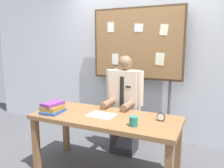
{
  "coord_description": "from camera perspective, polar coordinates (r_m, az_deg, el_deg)",
  "views": [
    {
      "loc": [
        1.12,
        -2.25,
        1.55
      ],
      "look_at": [
        0.0,
        0.19,
        1.07
      ],
      "focal_mm": 35.85,
      "sensor_mm": 36.0,
      "label": 1
    }
  ],
  "objects": [
    {
      "name": "back_wall",
      "position": [
        3.74,
        7.28,
        6.94
      ],
      "size": [
        6.4,
        0.08,
        2.7
      ],
      "primitive_type": "cube",
      "color": "silver",
      "rests_on": "ground_plane"
    },
    {
      "name": "desk",
      "position": [
        2.68,
        -1.69,
        -9.9
      ],
      "size": [
        1.73,
        0.73,
        0.72
      ],
      "color": "brown",
      "rests_on": "ground_plane"
    },
    {
      "name": "person",
      "position": [
        3.2,
        3.18,
        -6.27
      ],
      "size": [
        0.55,
        0.56,
        1.4
      ],
      "color": "#2D2D33",
      "rests_on": "ground_plane"
    },
    {
      "name": "bulletin_board",
      "position": [
        3.54,
        6.34,
        9.7
      ],
      "size": [
        1.45,
        0.09,
        2.11
      ],
      "color": "#4C3823",
      "rests_on": "ground_plane"
    },
    {
      "name": "book_stack",
      "position": [
        2.85,
        -14.9,
        -5.87
      ],
      "size": [
        0.24,
        0.31,
        0.13
      ],
      "color": "#2D4C99",
      "rests_on": "desk"
    },
    {
      "name": "open_notebook",
      "position": [
        2.65,
        -2.83,
        -7.98
      ],
      "size": [
        0.31,
        0.24,
        0.01
      ],
      "primitive_type": "cube",
      "rotation": [
        0.0,
        0.0,
        -0.04
      ],
      "color": "silver",
      "rests_on": "desk"
    },
    {
      "name": "desk_clock",
      "position": [
        2.53,
        12.36,
        -8.29
      ],
      "size": [
        0.09,
        0.04,
        0.09
      ],
      "color": "black",
      "rests_on": "desk"
    },
    {
      "name": "coffee_mug",
      "position": [
        2.33,
        5.52,
        -9.44
      ],
      "size": [
        0.09,
        0.09,
        0.1
      ],
      "primitive_type": "cylinder",
      "color": "#267266",
      "rests_on": "desk"
    }
  ]
}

